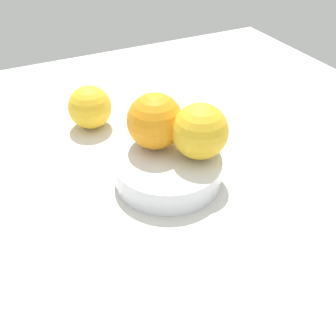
{
  "coord_description": "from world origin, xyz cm",
  "views": [
    {
      "loc": [
        43.04,
        -21.2,
        39.17
      ],
      "look_at": [
        0.0,
        0.0,
        2.33
      ],
      "focal_mm": 42.32,
      "sensor_mm": 36.0,
      "label": 1
    }
  ],
  "objects_px": {
    "orange_in_bowl_1": "(156,121)",
    "orange_in_bowl_0": "(200,131)",
    "fruit_bowl": "(168,171)",
    "orange_loose_0": "(90,107)"
  },
  "relations": [
    {
      "from": "orange_in_bowl_0",
      "to": "orange_loose_0",
      "type": "relative_size",
      "value": 1.07
    },
    {
      "from": "fruit_bowl",
      "to": "orange_in_bowl_1",
      "type": "height_order",
      "value": "orange_in_bowl_1"
    },
    {
      "from": "orange_in_bowl_1",
      "to": "orange_in_bowl_0",
      "type": "bearing_deg",
      "value": 40.98
    },
    {
      "from": "fruit_bowl",
      "to": "orange_in_bowl_0",
      "type": "xyz_separation_m",
      "value": [
        0.01,
        0.05,
        0.06
      ]
    },
    {
      "from": "orange_in_bowl_0",
      "to": "orange_loose_0",
      "type": "bearing_deg",
      "value": -154.17
    },
    {
      "from": "orange_loose_0",
      "to": "orange_in_bowl_0",
      "type": "bearing_deg",
      "value": 25.83
    },
    {
      "from": "fruit_bowl",
      "to": "orange_in_bowl_1",
      "type": "relative_size",
      "value": 1.89
    },
    {
      "from": "fruit_bowl",
      "to": "orange_in_bowl_0",
      "type": "distance_m",
      "value": 0.08
    },
    {
      "from": "orange_loose_0",
      "to": "fruit_bowl",
      "type": "bearing_deg",
      "value": 15.32
    },
    {
      "from": "fruit_bowl",
      "to": "orange_in_bowl_1",
      "type": "distance_m",
      "value": 0.08
    }
  ]
}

